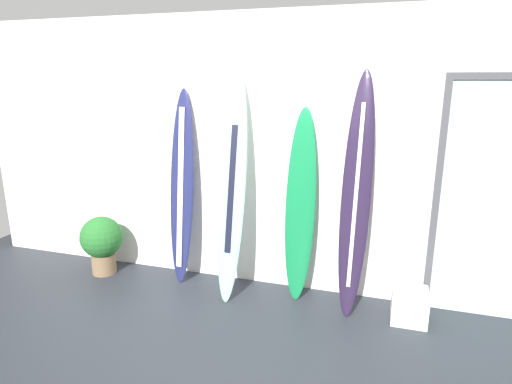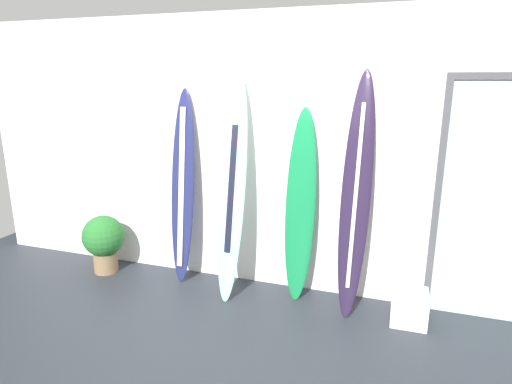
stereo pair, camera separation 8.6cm
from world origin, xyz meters
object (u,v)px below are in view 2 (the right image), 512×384
Objects in this scene: display_block_left at (409,307)px; glass_door at (505,200)px; surfboard_emerald at (300,206)px; potted_plant at (104,240)px; surfboard_seafoam at (232,190)px; surfboard_charcoal at (356,198)px; surfboard_navy at (183,188)px.

glass_door is (0.71, 0.32, 0.99)m from display_block_left.
potted_plant is at bearing -175.99° from surfboard_emerald.
surfboard_seafoam is 1.73m from potted_plant.
display_block_left is 0.14× the size of glass_door.
surfboard_charcoal reaches higher than surfboard_seafoam.
surfboard_seafoam is 1.16× the size of surfboard_emerald.
surfboard_navy reaches higher than potted_plant.
surfboard_navy is 1.17m from potted_plant.
surfboard_navy is at bearing 167.69° from surfboard_seafoam.
surfboard_emerald is at bearing 12.08° from surfboard_seafoam.
display_block_left is 3.32m from potted_plant.
surfboard_navy is 1.09× the size of surfboard_emerald.
glass_door reaches higher than display_block_left.
surfboard_navy is at bearing -179.73° from surfboard_emerald.
surfboard_charcoal reaches higher than display_block_left.
surfboard_seafoam reaches higher than display_block_left.
surfboard_charcoal is at bearing 2.28° from surfboard_seafoam.
surfboard_emerald is 1.80m from glass_door.
surfboard_charcoal is at bearing -2.76° from surfboard_navy.
surfboard_navy is at bearing 8.93° from potted_plant.
surfboard_seafoam reaches higher than surfboard_emerald.
surfboard_navy reaches higher than surfboard_emerald.
surfboard_navy is at bearing 177.24° from surfboard_charcoal.
surfboard_seafoam is at bearing 178.87° from display_block_left.
glass_door is 3.32× the size of potted_plant.
surfboard_seafoam is at bearing -12.31° from surfboard_navy.
surfboard_charcoal is 3.38× the size of potted_plant.
glass_door is at bearing 6.77° from surfboard_seafoam.
display_block_left is (0.54, -0.08, -0.97)m from surfboard_charcoal.
surfboard_emerald is at bearing 170.07° from surfboard_charcoal.
surfboard_seafoam is 0.69m from surfboard_emerald.
glass_door is at bearing 24.58° from display_block_left.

